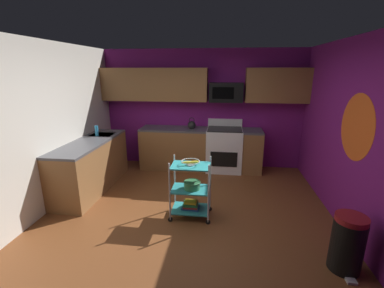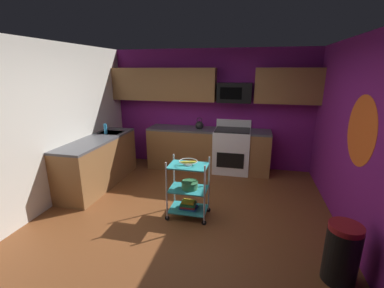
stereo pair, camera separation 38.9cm
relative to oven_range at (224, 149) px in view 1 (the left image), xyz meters
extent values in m
cube|color=brown|center=(-0.52, -2.10, -0.50)|extent=(4.40, 4.80, 0.04)
cube|color=#751970|center=(-0.52, 0.33, 0.82)|extent=(4.52, 0.06, 2.60)
cube|color=silver|center=(-2.75, -2.10, 0.82)|extent=(0.06, 4.80, 2.60)
cube|color=#751970|center=(1.71, -2.10, 0.82)|extent=(0.06, 4.80, 2.60)
cylinder|color=#E5591E|center=(1.68, -2.03, 0.97)|extent=(0.00, 0.87, 0.87)
cube|color=brown|center=(-0.52, 0.00, -0.04)|extent=(2.65, 0.60, 0.88)
cube|color=#4C4C51|center=(-0.52, 0.00, 0.42)|extent=(2.65, 0.60, 0.04)
cube|color=brown|center=(-2.42, -1.28, -0.04)|extent=(0.60, 1.95, 0.88)
cube|color=#4C4C51|center=(-2.42, -1.28, 0.42)|extent=(0.60, 1.95, 0.04)
cube|color=#B7BABC|center=(-2.42, -0.75, 0.36)|extent=(0.44, 0.36, 0.16)
cube|color=white|center=(0.00, 0.00, -0.02)|extent=(0.76, 0.64, 0.92)
cube|color=black|center=(0.00, -0.33, -0.13)|extent=(0.56, 0.01, 0.32)
cube|color=white|center=(0.00, 0.29, 0.53)|extent=(0.76, 0.06, 0.18)
cube|color=black|center=(0.00, 0.00, 0.45)|extent=(0.72, 0.60, 0.02)
cube|color=brown|center=(-1.56, 0.13, 1.37)|extent=(2.32, 0.33, 0.70)
cube|color=brown|center=(1.04, 0.13, 1.37)|extent=(1.28, 0.33, 0.70)
cube|color=black|center=(0.00, 0.11, 1.22)|extent=(0.70, 0.38, 0.40)
cube|color=black|center=(-0.06, -0.09, 1.22)|extent=(0.44, 0.01, 0.24)
cylinder|color=silver|center=(-0.75, -2.22, 0.00)|extent=(0.02, 0.02, 0.88)
cylinder|color=black|center=(-0.75, -2.22, -0.44)|extent=(0.07, 0.02, 0.07)
cylinder|color=silver|center=(-0.20, -2.22, 0.00)|extent=(0.02, 0.02, 0.88)
cylinder|color=black|center=(-0.20, -2.22, -0.44)|extent=(0.07, 0.02, 0.07)
cylinder|color=silver|center=(-0.75, -1.84, 0.00)|extent=(0.02, 0.02, 0.88)
cylinder|color=black|center=(-0.75, -1.84, -0.44)|extent=(0.07, 0.02, 0.07)
cylinder|color=silver|center=(-0.20, -1.84, 0.00)|extent=(0.02, 0.02, 0.88)
cylinder|color=black|center=(-0.20, -1.84, -0.44)|extent=(0.07, 0.02, 0.07)
cube|color=teal|center=(-0.47, -2.03, -0.36)|extent=(0.56, 0.38, 0.02)
cube|color=teal|center=(-0.47, -2.03, -0.03)|extent=(0.56, 0.38, 0.02)
cube|color=teal|center=(-0.47, -2.03, 0.34)|extent=(0.56, 0.38, 0.02)
torus|color=silver|center=(-0.47, -2.03, 0.41)|extent=(0.27, 0.27, 0.01)
cylinder|color=silver|center=(-0.47, -2.03, 0.36)|extent=(0.12, 0.12, 0.02)
ellipsoid|color=yellow|center=(-0.43, -2.01, 0.40)|extent=(0.17, 0.09, 0.04)
ellipsoid|color=yellow|center=(-0.52, -2.04, 0.40)|extent=(0.17, 0.09, 0.04)
cylinder|color=#387F4C|center=(-0.45, -2.03, 0.04)|extent=(0.24, 0.24, 0.11)
torus|color=#387F4C|center=(-0.45, -2.03, 0.09)|extent=(0.25, 0.25, 0.01)
cube|color=#1E4C8C|center=(-0.47, -2.03, -0.33)|extent=(0.27, 0.19, 0.03)
cube|color=#B22626|center=(-0.47, -2.03, -0.30)|extent=(0.22, 0.19, 0.03)
cube|color=#26723F|center=(-0.47, -2.03, -0.27)|extent=(0.23, 0.18, 0.04)
cube|color=gold|center=(-0.47, -2.03, -0.24)|extent=(0.19, 0.14, 0.03)
sphere|color=black|center=(-0.72, 0.00, 0.51)|extent=(0.18, 0.18, 0.18)
sphere|color=black|center=(-0.72, 0.00, 0.60)|extent=(0.03, 0.03, 0.03)
cone|color=black|center=(-0.64, 0.00, 0.53)|extent=(0.09, 0.04, 0.06)
torus|color=black|center=(-0.72, 0.00, 0.63)|extent=(0.12, 0.01, 0.12)
cylinder|color=#2D8CBF|center=(-2.46, -0.89, 0.54)|extent=(0.06, 0.06, 0.20)
cylinder|color=black|center=(1.38, -2.90, -0.18)|extent=(0.34, 0.34, 0.60)
cylinder|color=maroon|center=(1.38, -2.90, 0.15)|extent=(0.33, 0.33, 0.06)
cube|color=#B2B2B7|center=(1.38, -3.11, -0.46)|extent=(0.10, 0.08, 0.03)
camera|label=1|loc=(0.00, -5.56, 1.68)|focal=24.50mm
camera|label=2|loc=(0.38, -5.49, 1.68)|focal=24.50mm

